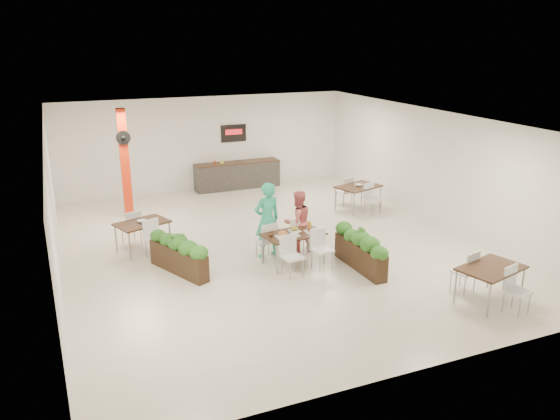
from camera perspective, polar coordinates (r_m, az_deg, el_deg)
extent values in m
plane|color=beige|center=(13.99, -1.01, -3.75)|extent=(12.00, 12.00, 0.00)
cube|color=white|center=(19.06, -7.76, 6.89)|extent=(10.00, 0.10, 3.20)
cube|color=white|center=(8.52, 14.15, -7.19)|extent=(10.00, 0.10, 3.20)
cube|color=white|center=(12.61, -22.67, 0.12)|extent=(0.10, 12.00, 3.20)
cube|color=white|center=(15.96, 15.93, 4.29)|extent=(0.10, 12.00, 3.20)
cube|color=white|center=(13.16, -1.08, 9.33)|extent=(10.00, 12.00, 0.04)
cube|color=red|center=(16.39, -15.91, 4.63)|extent=(0.25, 0.25, 3.20)
cylinder|color=black|center=(16.06, -16.06, 7.27)|extent=(0.40, 0.06, 0.40)
sphere|color=black|center=(16.02, -16.04, 7.25)|extent=(0.12, 0.12, 0.12)
cube|color=#282623|center=(19.25, -4.47, 3.60)|extent=(3.00, 0.60, 0.90)
cube|color=black|center=(19.14, -4.51, 4.97)|extent=(3.00, 0.62, 0.04)
cube|color=black|center=(19.25, -4.87, 8.00)|extent=(0.90, 0.04, 0.60)
cube|color=red|center=(19.21, -4.85, 8.13)|extent=(0.60, 0.02, 0.18)
imported|color=#8F3617|center=(18.89, -6.83, 5.08)|extent=(0.09, 0.09, 0.19)
imported|color=gold|center=(18.96, -6.10, 5.12)|extent=(0.13, 0.13, 0.17)
cube|color=black|center=(12.68, 1.42, -2.53)|extent=(1.50, 0.99, 0.04)
cylinder|color=gray|center=(12.23, -0.29, -5.18)|extent=(0.04, 0.04, 0.71)
cylinder|color=gray|center=(12.88, 4.63, -4.03)|extent=(0.04, 0.04, 0.71)
cylinder|color=gray|center=(12.78, -1.85, -4.17)|extent=(0.04, 0.04, 0.71)
cylinder|color=gray|center=(13.40, 2.95, -3.12)|extent=(0.04, 0.04, 0.71)
cube|color=white|center=(13.07, -1.49, -3.22)|extent=(0.48, 0.48, 0.05)
cube|color=white|center=(12.83, -1.08, -2.43)|extent=(0.42, 0.10, 0.45)
cylinder|color=gray|center=(13.37, -1.20, -3.80)|extent=(0.02, 0.02, 0.43)
cylinder|color=gray|center=(13.22, -2.48, -4.08)|extent=(0.02, 0.02, 0.43)
cylinder|color=gray|center=(13.09, -0.46, -4.27)|extent=(0.02, 0.02, 0.43)
cylinder|color=gray|center=(12.94, -1.76, -4.56)|extent=(0.02, 0.02, 0.43)
cube|color=white|center=(13.45, 1.49, -2.59)|extent=(0.48, 0.48, 0.05)
cube|color=white|center=(13.22, 1.93, -1.82)|extent=(0.42, 0.10, 0.45)
cylinder|color=gray|center=(13.75, 1.70, -3.18)|extent=(0.02, 0.02, 0.43)
cylinder|color=gray|center=(13.59, 0.49, -3.44)|extent=(0.02, 0.02, 0.43)
cylinder|color=gray|center=(13.49, 2.48, -3.62)|extent=(0.02, 0.02, 0.43)
cylinder|color=gray|center=(13.32, 1.25, -3.89)|extent=(0.02, 0.02, 0.43)
cube|color=white|center=(12.11, 1.32, -4.95)|extent=(0.48, 0.48, 0.05)
cube|color=white|center=(12.17, 0.85, -3.57)|extent=(0.42, 0.10, 0.45)
cylinder|color=gray|center=(11.99, 1.05, -6.42)|extent=(0.02, 0.02, 0.43)
cylinder|color=gray|center=(12.15, 2.42, -6.08)|extent=(0.02, 0.02, 0.43)
cylinder|color=gray|center=(12.25, 0.21, -5.86)|extent=(0.02, 0.02, 0.43)
cylinder|color=gray|center=(12.42, 1.56, -5.54)|extent=(0.02, 0.02, 0.43)
cube|color=white|center=(12.52, 4.43, -4.22)|extent=(0.48, 0.48, 0.05)
cube|color=white|center=(12.58, 3.96, -2.89)|extent=(0.42, 0.10, 0.45)
cylinder|color=gray|center=(12.39, 4.21, -5.63)|extent=(0.02, 0.02, 0.43)
cylinder|color=gray|center=(12.58, 5.48, -5.30)|extent=(0.02, 0.02, 0.43)
cylinder|color=gray|center=(12.65, 3.33, -5.11)|extent=(0.02, 0.02, 0.43)
cylinder|color=gray|center=(12.83, 4.59, -4.80)|extent=(0.02, 0.02, 0.43)
cube|color=white|center=(12.42, 0.29, -2.84)|extent=(0.34, 0.34, 0.01)
ellipsoid|color=#985626|center=(12.39, 0.29, -2.52)|extent=(0.22, 0.22, 0.13)
cube|color=white|center=(12.81, 1.51, -2.18)|extent=(0.29, 0.29, 0.01)
ellipsoid|color=gold|center=(12.79, 1.51, -1.92)|extent=(0.18, 0.18, 0.11)
cube|color=white|center=(12.78, 3.22, -2.26)|extent=(0.29, 0.29, 0.01)
ellipsoid|color=#491F0E|center=(12.76, 3.23, -2.02)|extent=(0.16, 0.16, 0.10)
cube|color=white|center=(12.50, 1.66, -2.70)|extent=(0.20, 0.20, 0.01)
ellipsoid|color=white|center=(12.49, 1.66, -2.51)|extent=(0.12, 0.12, 0.07)
cylinder|color=orange|center=(13.05, 3.11, -1.52)|extent=(0.07, 0.07, 0.15)
imported|color=brown|center=(12.47, -0.97, -2.55)|extent=(0.12, 0.12, 0.10)
imported|color=#28AF82|center=(13.03, -1.35, -1.05)|extent=(0.73, 0.53, 1.85)
imported|color=#DD6265|center=(13.38, 1.85, -1.22)|extent=(0.83, 0.69, 1.56)
cube|color=black|center=(12.54, -10.55, -5.17)|extent=(1.01, 1.78, 0.60)
ellipsoid|color=#1B4F16|center=(11.82, -8.49, -4.30)|extent=(0.40, 0.40, 0.32)
ellipsoid|color=#1B4F16|center=(12.10, -9.60, -3.82)|extent=(0.40, 0.40, 0.32)
ellipsoid|color=#1B4F16|center=(12.39, -10.65, -3.37)|extent=(0.40, 0.40, 0.32)
ellipsoid|color=#1B4F16|center=(12.68, -11.66, -2.94)|extent=(0.40, 0.40, 0.32)
ellipsoid|color=#1B4F16|center=(12.98, -12.63, -2.52)|extent=(0.40, 0.40, 0.32)
imported|color=#1B4F16|center=(12.36, -10.67, -3.04)|extent=(0.35, 0.31, 0.39)
cube|color=black|center=(12.67, 8.36, -4.80)|extent=(0.34, 1.83, 0.61)
ellipsoid|color=#1B4F16|center=(11.93, 10.37, -4.17)|extent=(0.40, 0.40, 0.32)
ellipsoid|color=#1B4F16|center=(12.22, 9.39, -3.57)|extent=(0.40, 0.40, 0.32)
ellipsoid|color=#1B4F16|center=(12.52, 8.44, -3.00)|extent=(0.40, 0.40, 0.32)
ellipsoid|color=#1B4F16|center=(12.82, 7.55, -2.46)|extent=(0.40, 0.40, 0.32)
ellipsoid|color=#1B4F16|center=(13.13, 6.70, -1.94)|extent=(0.40, 0.40, 0.32)
imported|color=#1B4F16|center=(12.49, 8.46, -2.67)|extent=(0.22, 0.22, 0.40)
cube|color=black|center=(13.84, -14.22, -1.33)|extent=(1.43, 1.19, 0.04)
cylinder|color=gray|center=(13.44, -15.42, -3.71)|extent=(0.04, 0.04, 0.71)
cylinder|color=gray|center=(13.94, -11.43, -2.64)|extent=(0.04, 0.04, 0.71)
cylinder|color=gray|center=(14.03, -16.77, -2.92)|extent=(0.04, 0.04, 0.71)
cylinder|color=gray|center=(14.51, -12.89, -1.92)|extent=(0.04, 0.04, 0.71)
cube|color=white|center=(14.44, -15.31, -1.80)|extent=(0.54, 0.54, 0.05)
cube|color=white|center=(14.20, -15.02, -1.04)|extent=(0.41, 0.18, 0.45)
cylinder|color=gray|center=(14.73, -14.97, -2.36)|extent=(0.02, 0.02, 0.43)
cylinder|color=gray|center=(14.59, -16.14, -2.66)|extent=(0.02, 0.02, 0.43)
cylinder|color=gray|center=(14.45, -14.32, -2.70)|extent=(0.02, 0.02, 0.43)
cylinder|color=gray|center=(14.30, -15.51, -3.01)|extent=(0.02, 0.02, 0.43)
cube|color=white|center=(13.44, -12.88, -3.07)|extent=(0.54, 0.54, 0.05)
cube|color=white|center=(13.51, -13.36, -1.87)|extent=(0.41, 0.18, 0.45)
cylinder|color=gray|center=(13.31, -13.06, -4.38)|extent=(0.02, 0.02, 0.43)
cylinder|color=gray|center=(13.46, -11.82, -4.03)|extent=(0.02, 0.02, 0.43)
cylinder|color=gray|center=(13.59, -13.79, -3.97)|extent=(0.02, 0.02, 0.43)
cylinder|color=gray|center=(13.74, -12.56, -3.64)|extent=(0.02, 0.02, 0.43)
imported|color=white|center=(13.83, -14.24, -1.14)|extent=(0.22, 0.22, 0.05)
cube|color=black|center=(16.88, 8.20, 2.44)|extent=(1.52, 1.24, 0.04)
cylinder|color=gray|center=(16.31, 7.72, 0.55)|extent=(0.04, 0.04, 0.71)
cylinder|color=gray|center=(17.18, 10.43, 1.30)|extent=(0.04, 0.04, 0.71)
cylinder|color=gray|center=(16.80, 5.81, 1.14)|extent=(0.04, 0.04, 0.71)
cylinder|color=gray|center=(17.66, 8.54, 1.84)|extent=(0.04, 0.04, 0.71)
cube|color=white|center=(17.34, 6.69, 1.96)|extent=(0.53, 0.53, 0.05)
cube|color=white|center=(17.15, 7.18, 2.63)|extent=(0.41, 0.16, 0.45)
cylinder|color=gray|center=(17.64, 6.65, 1.43)|extent=(0.02, 0.02, 0.43)
cylinder|color=gray|center=(17.40, 5.88, 1.23)|extent=(0.02, 0.02, 0.43)
cylinder|color=gray|center=(17.42, 7.46, 1.19)|extent=(0.02, 0.02, 0.43)
cylinder|color=gray|center=(17.18, 6.69, 0.99)|extent=(0.02, 0.02, 0.43)
cube|color=white|center=(16.58, 9.70, 1.09)|extent=(0.53, 0.53, 0.05)
cube|color=white|center=(16.63, 9.25, 2.06)|extent=(0.41, 0.16, 0.45)
cylinder|color=gray|center=(16.42, 9.72, 0.06)|extent=(0.02, 0.02, 0.43)
cylinder|color=gray|center=(16.67, 10.48, 0.29)|extent=(0.02, 0.02, 0.43)
cylinder|color=gray|center=(16.63, 8.83, 0.33)|extent=(0.02, 0.02, 0.43)
cylinder|color=gray|center=(16.87, 9.60, 0.55)|extent=(0.02, 0.02, 0.43)
imported|color=white|center=(16.87, 8.21, 2.60)|extent=(0.22, 0.22, 0.05)
cube|color=black|center=(11.64, 21.20, -5.68)|extent=(1.48, 1.17, 0.04)
cylinder|color=gray|center=(11.15, 20.99, -8.81)|extent=(0.04, 0.04, 0.71)
cylinder|color=gray|center=(12.10, 24.00, -7.08)|extent=(0.04, 0.04, 0.71)
cylinder|color=gray|center=(11.50, 17.85, -7.64)|extent=(0.04, 0.04, 0.71)
cylinder|color=gray|center=(12.42, 21.02, -6.06)|extent=(0.04, 0.04, 0.71)
cube|color=white|center=(12.03, 18.64, -6.08)|extent=(0.51, 0.51, 0.05)
cube|color=white|center=(11.84, 19.51, -5.24)|extent=(0.42, 0.15, 0.45)
cylinder|color=gray|center=(12.34, 18.34, -6.64)|extent=(0.02, 0.02, 0.43)
cylinder|color=gray|center=(12.08, 17.41, -7.08)|extent=(0.02, 0.02, 0.43)
cylinder|color=gray|center=(12.17, 19.65, -7.12)|extent=(0.02, 0.02, 0.43)
cylinder|color=gray|center=(11.91, 18.74, -7.58)|extent=(0.02, 0.02, 0.43)
cube|color=white|center=(11.48, 23.59, -7.83)|extent=(0.51, 0.51, 0.05)
cube|color=white|center=(11.47, 22.92, -6.41)|extent=(0.42, 0.15, 0.45)
cylinder|color=gray|center=(11.38, 23.75, -9.41)|extent=(0.02, 0.02, 0.43)
cylinder|color=gray|center=(11.65, 24.59, -8.87)|extent=(0.02, 0.02, 0.43)
cylinder|color=gray|center=(11.52, 22.28, -8.88)|extent=(0.02, 0.02, 0.43)
cylinder|color=gray|center=(11.79, 23.14, -8.37)|extent=(0.02, 0.02, 0.43)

